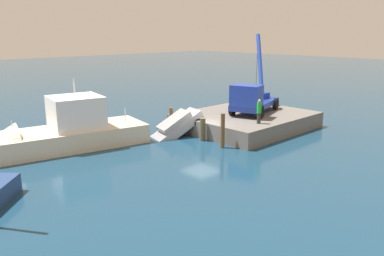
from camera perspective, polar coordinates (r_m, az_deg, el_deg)
ground at (r=29.31m, az=1.43°, el=-1.69°), size 200.00×200.00×0.00m
dock at (r=32.98m, az=7.90°, el=1.08°), size 10.17×8.48×1.26m
crane_truck at (r=32.52m, az=8.78°, el=4.36°), size 7.45×5.30×6.44m
dock_worker at (r=29.13m, az=9.77°, el=2.43°), size 0.34×0.34×1.81m
salvaged_car at (r=30.09m, az=-2.52°, el=0.09°), size 4.59×2.86×2.93m
moored_yacht at (r=28.24m, az=-20.47°, el=-2.14°), size 12.78×6.17×6.52m
piling_near at (r=31.19m, az=-3.06°, el=1.17°), size 0.30×0.30×2.02m
piling_mid at (r=28.82m, az=1.58°, el=-0.21°), size 0.40×0.40×1.70m
piling_far at (r=27.03m, az=4.50°, el=-0.40°), size 0.30×0.30×2.44m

